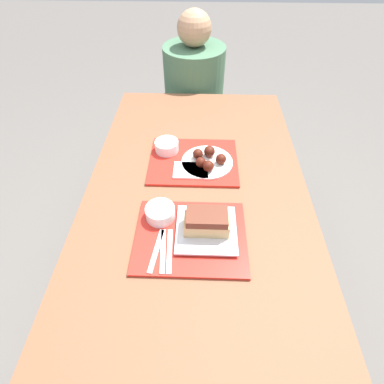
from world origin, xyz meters
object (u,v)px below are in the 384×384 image
(brisket_sandwich_plate, at_px, (207,225))
(wings_plate_far, at_px, (207,160))
(bowl_coleslaw_far, at_px, (167,146))
(tray_far, at_px, (193,161))
(tray_near, at_px, (191,237))
(bowl_coleslaw_near, at_px, (160,212))
(person_seated_across, at_px, (194,79))

(brisket_sandwich_plate, distance_m, wings_plate_far, 0.37)
(brisket_sandwich_plate, bearing_deg, bowl_coleslaw_far, 111.55)
(bowl_coleslaw_far, height_order, wings_plate_far, wings_plate_far)
(brisket_sandwich_plate, distance_m, bowl_coleslaw_far, 0.49)
(tray_far, bearing_deg, brisket_sandwich_plate, -81.75)
(tray_near, relative_size, wings_plate_far, 1.73)
(bowl_coleslaw_near, height_order, wings_plate_far, wings_plate_far)
(bowl_coleslaw_far, bearing_deg, wings_plate_far, -24.68)
(tray_far, xyz_separation_m, bowl_coleslaw_far, (-0.12, 0.07, 0.03))
(tray_near, bearing_deg, bowl_coleslaw_far, 104.81)
(tray_near, height_order, tray_far, same)
(tray_far, bearing_deg, bowl_coleslaw_far, 151.82)
(bowl_coleslaw_near, bearing_deg, person_seated_across, 85.68)
(brisket_sandwich_plate, height_order, wings_plate_far, brisket_sandwich_plate)
(tray_near, height_order, bowl_coleslaw_near, bowl_coleslaw_near)
(tray_far, bearing_deg, bowl_coleslaw_near, -108.60)
(wings_plate_far, bearing_deg, tray_near, -98.66)
(bowl_coleslaw_far, bearing_deg, tray_far, -28.18)
(bowl_coleslaw_far, relative_size, wings_plate_far, 0.48)
(wings_plate_far, distance_m, person_seated_across, 0.87)
(tray_near, distance_m, bowl_coleslaw_far, 0.49)
(tray_far, bearing_deg, person_seated_across, 91.46)
(tray_near, relative_size, bowl_coleslaw_near, 3.63)
(tray_far, xyz_separation_m, wings_plate_far, (0.06, -0.02, 0.03))
(tray_far, distance_m, person_seated_across, 0.84)
(bowl_coleslaw_near, relative_size, person_seated_across, 0.16)
(brisket_sandwich_plate, bearing_deg, wings_plate_far, 89.24)
(bowl_coleslaw_near, xyz_separation_m, brisket_sandwich_plate, (0.17, -0.06, 0.01))
(wings_plate_far, bearing_deg, bowl_coleslaw_near, -119.04)
(bowl_coleslaw_far, bearing_deg, bowl_coleslaw_near, -88.13)
(bowl_coleslaw_far, bearing_deg, person_seated_across, 82.59)
(bowl_coleslaw_near, distance_m, person_seated_across, 1.17)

